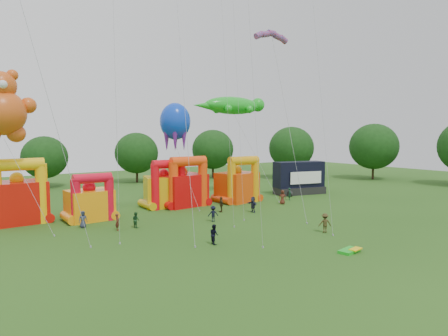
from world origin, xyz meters
TOP-DOWN VIEW (x-y plane):
  - ground at (0.00, 0.00)m, footprint 160.00×160.00m
  - tree_ring at (-1.17, 0.61)m, footprint 122.17×124.26m
  - bouncy_castle_0 at (-16.08, 28.96)m, footprint 5.65×4.61m
  - bouncy_castle_1 at (-9.39, 26.09)m, footprint 4.80×3.96m
  - bouncy_castle_2 at (0.81, 28.54)m, footprint 5.51×4.85m
  - bouncy_castle_3 at (3.23, 27.87)m, footprint 5.96×4.99m
  - bouncy_castle_4 at (11.05, 26.41)m, footprint 6.00×5.24m
  - stage_trailer at (23.14, 26.67)m, footprint 8.40×4.71m
  - teddy_bear_kite at (-16.46, 24.81)m, footprint 6.36×7.60m
  - gecko_kite at (14.39, 29.05)m, footprint 12.98×11.67m
  - octopus_kite at (2.96, 29.10)m, footprint 4.05×8.00m
  - parafoil_kites at (-9.11, 16.52)m, footprint 31.36×10.72m
  - diamond_kites at (1.57, 15.04)m, footprint 19.94×16.47m
  - folded_kite_bundle at (4.29, 2.30)m, footprint 2.15×1.37m
  - spectator_0 at (-11.06, 22.93)m, footprint 0.86×0.57m
  - spectator_1 at (-8.58, 19.90)m, footprint 0.56×0.70m
  - spectator_2 at (-6.65, 19.97)m, footprint 0.78×0.90m
  - spectator_3 at (1.28, 17.82)m, footprint 1.28×1.08m
  - spectator_4 at (4.93, 21.65)m, footprint 0.76×1.18m
  - spectator_5 at (7.98, 19.34)m, footprint 0.62×1.80m
  - spectator_6 at (14.72, 21.38)m, footprint 1.09×1.05m
  - spectator_7 at (17.82, 23.21)m, footprint 0.74×0.76m
  - spectator_8 at (-3.43, 10.46)m, footprint 0.76×0.92m
  - spectator_9 at (7.52, 7.75)m, footprint 1.40×1.22m

SIDE VIEW (x-z plane):
  - ground at x=0.00m, z-range 0.00..0.00m
  - folded_kite_bundle at x=4.29m, z-range -0.02..0.29m
  - spectator_2 at x=-6.65m, z-range 0.00..1.60m
  - spectator_1 at x=-8.58m, z-range 0.00..1.67m
  - spectator_3 at x=1.28m, z-range 0.00..1.72m
  - spectator_0 at x=-11.06m, z-range 0.00..1.73m
  - spectator_8 at x=-3.43m, z-range 0.00..1.74m
  - spectator_7 at x=17.82m, z-range 0.00..1.77m
  - spectator_4 at x=4.93m, z-range 0.00..1.87m
  - spectator_9 at x=7.52m, z-range 0.00..1.88m
  - spectator_6 at x=14.72m, z-range 0.00..1.89m
  - spectator_5 at x=7.98m, z-range 0.00..1.92m
  - bouncy_castle_1 at x=-9.39m, z-range -0.61..4.65m
  - bouncy_castle_2 at x=0.81m, z-range -0.73..5.46m
  - bouncy_castle_4 at x=11.05m, z-range -0.77..5.62m
  - stage_trailer at x=23.14m, z-range -0.09..5.02m
  - bouncy_castle_3 at x=3.23m, z-range -0.80..5.77m
  - bouncy_castle_0 at x=-16.08m, z-range -0.85..6.11m
  - tree_ring at x=-1.17m, z-range 0.22..12.30m
  - teddy_bear_kite at x=-16.46m, z-range -0.28..15.52m
  - gecko_kite at x=14.39m, z-range 1.72..16.87m
  - octopus_kite at x=2.96m, z-range 2.93..16.53m
  - parafoil_kites at x=-9.11m, z-range -1.14..27.51m
  - diamond_kites at x=1.57m, z-range -2.71..35.91m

